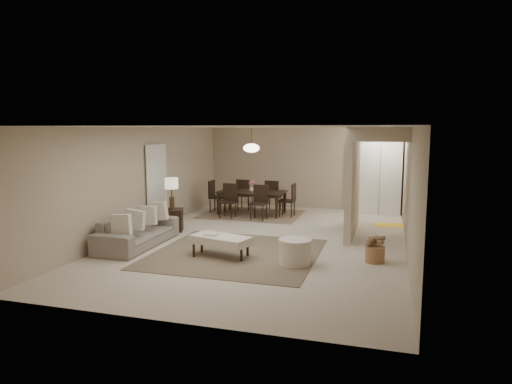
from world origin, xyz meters
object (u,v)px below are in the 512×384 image
(side_table, at_px, (172,220))
(wicker_basket, at_px, (375,254))
(round_pouf, at_px, (295,252))
(sofa, at_px, (138,231))
(pantry_cabinet, at_px, (380,178))
(ottoman_bench, at_px, (221,240))
(dining_table, at_px, (251,203))

(side_table, height_order, wicker_basket, side_table)
(side_table, relative_size, round_pouf, 0.89)
(sofa, xyz_separation_m, round_pouf, (3.46, -0.38, -0.09))
(pantry_cabinet, distance_m, ottoman_bench, 6.35)
(wicker_basket, bearing_deg, dining_table, 132.61)
(pantry_cabinet, distance_m, side_table, 6.17)
(round_pouf, distance_m, wicker_basket, 1.51)
(sofa, height_order, ottoman_bench, sofa)
(sofa, relative_size, side_table, 4.15)
(side_table, relative_size, dining_table, 0.28)
(pantry_cabinet, bearing_deg, sofa, -131.89)
(sofa, height_order, side_table, sofa)
(sofa, relative_size, round_pouf, 3.71)
(wicker_basket, height_order, dining_table, dining_table)
(ottoman_bench, relative_size, dining_table, 0.65)
(dining_table, bearing_deg, side_table, -113.11)
(pantry_cabinet, xyz_separation_m, dining_table, (-3.53, -1.26, -0.71))
(ottoman_bench, distance_m, wicker_basket, 2.92)
(pantry_cabinet, bearing_deg, wicker_basket, -89.32)
(dining_table, bearing_deg, ottoman_bench, -78.61)
(round_pouf, bearing_deg, ottoman_bench, 176.84)
(round_pouf, bearing_deg, wicker_basket, 21.81)
(side_table, xyz_separation_m, dining_table, (1.22, 2.59, 0.07))
(ottoman_bench, xyz_separation_m, side_table, (-1.94, 1.80, -0.06))
(sofa, bearing_deg, side_table, -3.05)
(wicker_basket, bearing_deg, ottoman_bench, -170.54)
(round_pouf, height_order, wicker_basket, round_pouf)
(round_pouf, bearing_deg, side_table, 151.13)
(dining_table, bearing_deg, pantry_cabinet, 21.72)
(ottoman_bench, height_order, wicker_basket, ottoman_bench)
(ottoman_bench, bearing_deg, side_table, 152.30)
(side_table, bearing_deg, ottoman_bench, -42.88)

